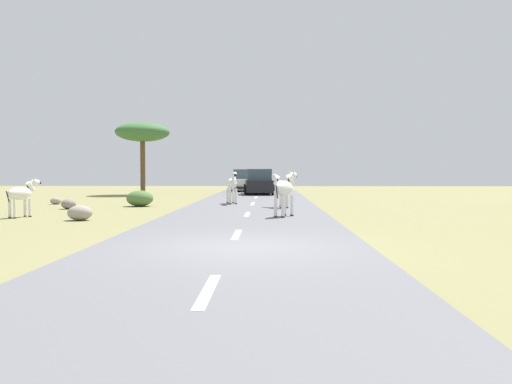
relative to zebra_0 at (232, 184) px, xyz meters
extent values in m
plane|color=olive|center=(1.24, -14.05, -1.02)|extent=(90.00, 90.00, 0.00)
cube|color=slate|center=(1.00, -14.05, -1.00)|extent=(6.00, 64.00, 0.05)
cube|color=silver|center=(1.00, -18.05, -0.97)|extent=(0.16, 2.00, 0.01)
cube|color=silver|center=(1.00, -12.05, -0.97)|extent=(0.16, 2.00, 0.01)
cube|color=silver|center=(1.00, -6.05, -0.97)|extent=(0.16, 2.00, 0.01)
cube|color=silver|center=(1.00, -0.05, -0.97)|extent=(0.16, 2.00, 0.01)
cube|color=silver|center=(1.00, 5.95, -0.97)|extent=(0.16, 2.00, 0.01)
cube|color=silver|center=(1.00, 11.95, -0.97)|extent=(0.16, 2.00, 0.01)
ellipsoid|color=silver|center=(-0.02, 0.09, 0.02)|extent=(0.71, 1.20, 0.53)
cylinder|color=silver|center=(-0.07, -0.30, -0.59)|extent=(0.14, 0.14, 0.77)
cylinder|color=#28231E|center=(-0.07, -0.30, -0.95)|extent=(0.16, 0.16, 0.05)
cylinder|color=silver|center=(0.21, -0.23, -0.59)|extent=(0.14, 0.14, 0.77)
cylinder|color=#28231E|center=(0.21, -0.23, -0.95)|extent=(0.16, 0.16, 0.05)
cylinder|color=silver|center=(-0.25, 0.41, -0.59)|extent=(0.14, 0.14, 0.77)
cylinder|color=#28231E|center=(-0.25, 0.41, -0.95)|extent=(0.16, 0.16, 0.05)
cylinder|color=silver|center=(0.02, 0.49, -0.59)|extent=(0.14, 0.14, 0.77)
cylinder|color=#28231E|center=(0.02, 0.49, -0.95)|extent=(0.16, 0.16, 0.05)
cylinder|color=silver|center=(0.11, -0.43, 0.30)|extent=(0.30, 0.44, 0.45)
cube|color=black|center=(0.11, -0.43, 0.39)|extent=(0.13, 0.37, 0.31)
ellipsoid|color=silver|center=(0.17, -0.69, 0.46)|extent=(0.32, 0.53, 0.25)
ellipsoid|color=black|center=(0.22, -0.88, 0.44)|extent=(0.18, 0.20, 0.15)
cone|color=silver|center=(0.07, -0.58, 0.59)|extent=(0.11, 0.11, 0.14)
cone|color=silver|center=(0.21, -0.55, 0.59)|extent=(0.11, 0.11, 0.14)
cylinder|color=black|center=(-0.16, 0.64, -0.08)|extent=(0.08, 0.16, 0.45)
ellipsoid|color=silver|center=(-7.05, -7.00, -0.16)|extent=(0.75, 1.05, 0.46)
cylinder|color=silver|center=(-6.80, -6.76, -0.69)|extent=(0.13, 0.13, 0.66)
cylinder|color=#28231E|center=(-6.80, -6.76, -1.00)|extent=(0.15, 0.15, 0.04)
cylinder|color=silver|center=(-7.03, -6.66, -0.69)|extent=(0.13, 0.13, 0.66)
cylinder|color=#28231E|center=(-7.03, -6.66, -1.00)|extent=(0.15, 0.15, 0.04)
cylinder|color=silver|center=(-7.06, -7.35, -0.69)|extent=(0.13, 0.13, 0.66)
cylinder|color=#28231E|center=(-7.06, -7.35, -1.00)|extent=(0.15, 0.15, 0.04)
cylinder|color=silver|center=(-7.29, -7.24, -0.69)|extent=(0.13, 0.13, 0.66)
cylinder|color=#28231E|center=(-7.29, -7.24, -1.00)|extent=(0.15, 0.15, 0.04)
cylinder|color=silver|center=(-6.86, -6.58, 0.08)|extent=(0.30, 0.39, 0.39)
cube|color=black|center=(-6.86, -6.58, 0.15)|extent=(0.16, 0.31, 0.27)
ellipsoid|color=silver|center=(-6.76, -6.37, 0.22)|extent=(0.34, 0.46, 0.21)
ellipsoid|color=black|center=(-6.69, -6.22, 0.20)|extent=(0.17, 0.19, 0.13)
cone|color=silver|center=(-6.75, -6.49, 0.33)|extent=(0.11, 0.11, 0.12)
cone|color=silver|center=(-6.86, -6.44, 0.33)|extent=(0.11, 0.11, 0.12)
cylinder|color=black|center=(-7.25, -7.45, -0.25)|extent=(0.09, 0.14, 0.39)
ellipsoid|color=silver|center=(2.33, -6.94, 0.03)|extent=(0.91, 1.22, 0.54)
cylinder|color=silver|center=(2.63, -6.67, -0.58)|extent=(0.15, 0.15, 0.77)
cylinder|color=#28231E|center=(2.63, -6.67, -0.94)|extent=(0.17, 0.17, 0.05)
cylinder|color=silver|center=(2.37, -6.54, -0.58)|extent=(0.15, 0.15, 0.77)
cylinder|color=#28231E|center=(2.37, -6.54, -0.94)|extent=(0.17, 0.17, 0.05)
cylinder|color=silver|center=(2.30, -7.34, -0.58)|extent=(0.15, 0.15, 0.77)
cylinder|color=#28231E|center=(2.30, -7.34, -0.94)|extent=(0.17, 0.17, 0.05)
cylinder|color=silver|center=(2.04, -7.21, -0.58)|extent=(0.15, 0.15, 0.77)
cylinder|color=#28231E|center=(2.04, -7.21, -0.94)|extent=(0.17, 0.17, 0.05)
cylinder|color=silver|center=(2.58, -6.46, 0.30)|extent=(0.37, 0.45, 0.46)
cube|color=black|center=(2.58, -6.46, 0.40)|extent=(0.20, 0.35, 0.31)
ellipsoid|color=silver|center=(2.70, -6.22, 0.47)|extent=(0.41, 0.53, 0.25)
ellipsoid|color=black|center=(2.78, -6.04, 0.45)|extent=(0.21, 0.22, 0.15)
cone|color=silver|center=(2.71, -6.36, 0.60)|extent=(0.12, 0.12, 0.14)
cone|color=silver|center=(2.58, -6.30, 0.60)|extent=(0.12, 0.12, 0.14)
cylinder|color=black|center=(2.08, -7.45, -0.07)|extent=(0.11, 0.16, 0.46)
ellipsoid|color=silver|center=(2.33, -2.56, -0.03)|extent=(0.80, 1.15, 0.50)
cylinder|color=silver|center=(2.33, -2.18, -0.61)|extent=(0.14, 0.14, 0.73)
cylinder|color=#28231E|center=(2.33, -2.18, -0.95)|extent=(0.16, 0.16, 0.05)
cylinder|color=silver|center=(2.08, -2.29, -0.61)|extent=(0.14, 0.14, 0.73)
cylinder|color=#28231E|center=(2.08, -2.29, -0.95)|extent=(0.16, 0.16, 0.05)
cylinder|color=silver|center=(2.59, -2.83, -0.61)|extent=(0.14, 0.14, 0.73)
cylinder|color=#28231E|center=(2.59, -2.83, -0.95)|extent=(0.16, 0.16, 0.05)
cylinder|color=silver|center=(2.34, -2.93, -0.61)|extent=(0.14, 0.14, 0.73)
cylinder|color=#28231E|center=(2.34, -2.93, -0.95)|extent=(0.16, 0.16, 0.05)
cylinder|color=silver|center=(2.14, -2.09, 0.23)|extent=(0.32, 0.43, 0.43)
cube|color=black|center=(2.14, -2.09, 0.31)|extent=(0.17, 0.34, 0.29)
ellipsoid|color=silver|center=(2.05, -1.85, 0.39)|extent=(0.35, 0.50, 0.23)
ellipsoid|color=black|center=(1.98, -1.68, 0.37)|extent=(0.19, 0.20, 0.14)
cone|color=silver|center=(2.15, -1.94, 0.50)|extent=(0.11, 0.11, 0.14)
cone|color=silver|center=(2.03, -1.99, 0.50)|extent=(0.11, 0.11, 0.14)
cylinder|color=black|center=(2.54, -3.05, -0.13)|extent=(0.09, 0.15, 0.43)
cube|color=white|center=(-0.14, 15.75, -0.39)|extent=(1.98, 4.27, 0.80)
cube|color=#334751|center=(-0.13, 15.95, 0.39)|extent=(1.73, 2.27, 0.76)
cube|color=black|center=(-0.23, 13.60, -0.66)|extent=(1.72, 0.23, 0.24)
cylinder|color=black|center=(-1.09, 14.44, -0.63)|extent=(0.25, 0.69, 0.68)
cylinder|color=black|center=(0.70, 14.37, -0.63)|extent=(0.25, 0.69, 0.68)
cylinder|color=black|center=(-0.98, 17.14, -0.63)|extent=(0.25, 0.69, 0.68)
cylinder|color=black|center=(0.82, 17.06, -0.63)|extent=(0.25, 0.69, 0.68)
cube|color=black|center=(1.09, 10.32, -0.39)|extent=(2.08, 4.31, 0.80)
cube|color=#334751|center=(1.10, 10.12, 0.39)|extent=(1.79, 2.31, 0.76)
cube|color=black|center=(0.94, 12.48, -0.66)|extent=(1.72, 0.28, 0.24)
cylinder|color=black|center=(1.89, 11.73, -0.63)|extent=(0.27, 0.69, 0.68)
cylinder|color=black|center=(0.10, 11.61, -0.63)|extent=(0.27, 0.69, 0.68)
cylinder|color=black|center=(2.08, 9.04, -0.63)|extent=(0.27, 0.69, 0.68)
cylinder|color=black|center=(0.28, 8.92, -0.63)|extent=(0.27, 0.69, 0.68)
cylinder|color=brown|center=(-7.01, 10.44, 0.83)|extent=(0.34, 0.34, 3.71)
ellipsoid|color=#386633|center=(-7.01, 10.44, 3.34)|extent=(3.74, 3.74, 1.31)
ellipsoid|color=#4C7038|center=(-4.25, -1.18, -0.65)|extent=(1.25, 1.12, 0.75)
ellipsoid|color=gray|center=(-6.93, -2.92, -0.80)|extent=(0.62, 0.59, 0.44)
ellipsoid|color=gray|center=(-4.54, -7.95, -0.77)|extent=(0.82, 0.68, 0.51)
ellipsoid|color=gray|center=(-8.81, 0.18, -0.85)|extent=(0.55, 0.42, 0.34)
camera|label=1|loc=(1.83, -24.79, 0.64)|focal=35.69mm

